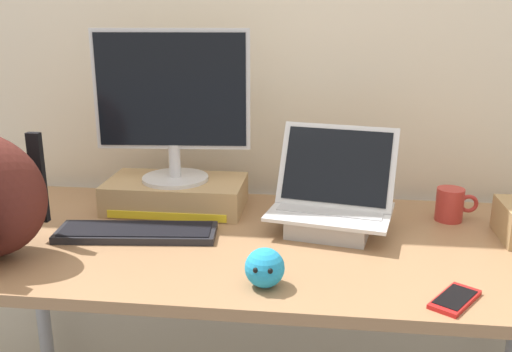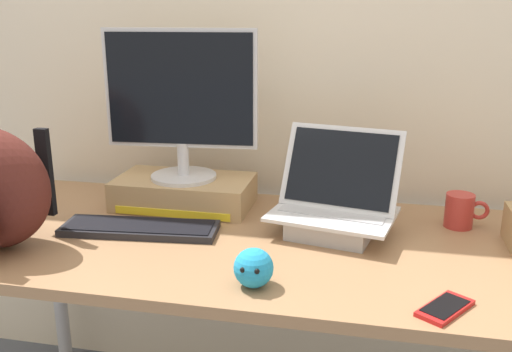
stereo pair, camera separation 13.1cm
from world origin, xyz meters
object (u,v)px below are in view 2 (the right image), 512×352
toner_box_yellow (184,192)px  coffee_mug (460,211)px  external_keyboard (140,228)px  plush_toy (254,268)px  open_laptop (334,212)px  cell_phone (445,308)px  desktop_monitor (181,102)px

toner_box_yellow → coffee_mug: size_ratio=3.49×
toner_box_yellow → external_keyboard: 0.25m
toner_box_yellow → plush_toy: (0.33, -0.49, -0.00)m
open_laptop → plush_toy: (-0.15, -0.36, -0.01)m
external_keyboard → coffee_mug: bearing=8.9°
external_keyboard → plush_toy: 0.46m
toner_box_yellow → plush_toy: 0.59m
external_keyboard → cell_phone: 0.85m
desktop_monitor → external_keyboard: desktop_monitor is taller
coffee_mug → plush_toy: bearing=-136.2°
open_laptop → desktop_monitor: bearing=176.7°
cell_phone → desktop_monitor: bearing=-179.6°
plush_toy → coffee_mug: bearing=43.8°
open_laptop → coffee_mug: (0.35, 0.12, -0.01)m
external_keyboard → open_laptop: bearing=5.9°
toner_box_yellow → external_keyboard: bearing=-102.2°
desktop_monitor → open_laptop: size_ratio=1.25×
desktop_monitor → open_laptop: 0.57m
desktop_monitor → open_laptop: desktop_monitor is taller
toner_box_yellow → coffee_mug: bearing=-0.5°
external_keyboard → coffee_mug: size_ratio=3.69×
cell_phone → plush_toy: bearing=-148.2°
toner_box_yellow → coffee_mug: coffee_mug is taller
cell_phone → external_keyboard: bearing=-164.1°
desktop_monitor → external_keyboard: size_ratio=1.04×
desktop_monitor → external_keyboard: (-0.05, -0.24, -0.32)m
open_laptop → external_keyboard: (-0.54, -0.11, -0.05)m
external_keyboard → coffee_mug: 0.92m
plush_toy → open_laptop: bearing=67.3°
desktop_monitor → coffee_mug: desktop_monitor is taller
toner_box_yellow → desktop_monitor: size_ratio=0.91×
open_laptop → external_keyboard: bearing=-157.1°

